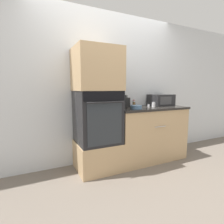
% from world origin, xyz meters
% --- Properties ---
extents(ground_plane, '(12.00, 12.00, 0.00)m').
position_xyz_m(ground_plane, '(0.00, 0.00, 0.00)').
color(ground_plane, '#6B6056').
extents(wall_back, '(8.00, 0.05, 2.50)m').
position_xyz_m(wall_back, '(0.00, 0.63, 1.25)').
color(wall_back, silver).
rests_on(wall_back, ground_plane).
extents(oven_cabinet_base, '(0.64, 0.60, 0.43)m').
position_xyz_m(oven_cabinet_base, '(-0.32, 0.30, 0.22)').
color(oven_cabinet_base, tan).
rests_on(oven_cabinet_base, ground_plane).
extents(wall_oven, '(0.62, 0.64, 0.78)m').
position_xyz_m(wall_oven, '(-0.32, 0.30, 0.82)').
color(wall_oven, black).
rests_on(wall_oven, oven_cabinet_base).
extents(oven_cabinet_upper, '(0.64, 0.60, 0.61)m').
position_xyz_m(oven_cabinet_upper, '(-0.32, 0.30, 1.52)').
color(oven_cabinet_upper, tan).
rests_on(oven_cabinet_upper, wall_oven).
extents(counter_unit, '(1.29, 0.63, 0.93)m').
position_xyz_m(counter_unit, '(0.64, 0.30, 0.47)').
color(counter_unit, tan).
rests_on(counter_unit, ground_plane).
extents(microwave, '(0.42, 0.32, 0.21)m').
position_xyz_m(microwave, '(1.00, 0.42, 1.03)').
color(microwave, '#232326').
rests_on(microwave, counter_unit).
extents(knife_block, '(0.11, 0.13, 0.21)m').
position_xyz_m(knife_block, '(0.26, 0.46, 1.01)').
color(knife_block, black).
rests_on(knife_block, counter_unit).
extents(bowl, '(0.18, 0.18, 0.06)m').
position_xyz_m(bowl, '(0.28, 0.16, 0.96)').
color(bowl, '#517599').
rests_on(bowl, counter_unit).
extents(condiment_jar_near, '(0.06, 0.06, 0.09)m').
position_xyz_m(condiment_jar_near, '(0.68, 0.23, 0.97)').
color(condiment_jar_near, silver).
rests_on(condiment_jar_near, counter_unit).
extents(condiment_jar_mid, '(0.04, 0.04, 0.12)m').
position_xyz_m(condiment_jar_mid, '(0.45, 0.51, 0.98)').
color(condiment_jar_mid, silver).
rests_on(condiment_jar_mid, counter_unit).
extents(condiment_jar_far, '(0.04, 0.04, 0.07)m').
position_xyz_m(condiment_jar_far, '(0.59, 0.25, 0.96)').
color(condiment_jar_far, silver).
rests_on(condiment_jar_far, counter_unit).
extents(condiment_jar_back, '(0.05, 0.05, 0.11)m').
position_xyz_m(condiment_jar_back, '(0.40, 0.41, 0.98)').
color(condiment_jar_back, brown).
rests_on(condiment_jar_back, counter_unit).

